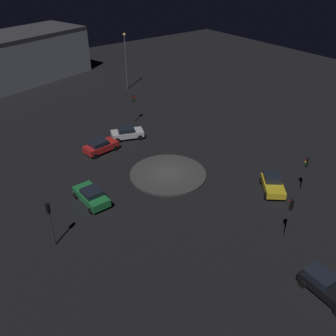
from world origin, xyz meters
name	(u,v)px	position (x,y,z in m)	size (l,w,h in m)	color
ground_plane	(168,175)	(0.00, 0.00, 0.00)	(114.48, 114.48, 0.00)	black
roundabout_island	(168,174)	(0.00, 0.00, 0.11)	(8.28, 8.28, 0.22)	#383838
car_yellow	(273,184)	(-6.70, 8.67, 0.78)	(3.88, 4.12, 1.51)	gold
car_silver	(127,133)	(-1.06, -10.18, 0.80)	(4.42, 3.21, 1.54)	silver
car_black	(327,286)	(0.54, 19.46, 0.75)	(2.28, 4.26, 1.48)	black
car_red	(100,146)	(3.39, -8.97, 0.81)	(4.18, 2.49, 1.57)	red
car_green	(91,196)	(8.87, -0.44, 0.77)	(2.19, 4.30, 1.52)	#1E7238
traffic_light_north	(290,212)	(-1.64, 14.14, 3.00)	(0.32, 0.37, 4.22)	#2D2D2D
traffic_light_south	(134,103)	(-4.65, -14.05, 2.75)	(0.35, 0.39, 3.84)	#2D2D2D
traffic_light_northwest	(305,168)	(-8.77, 10.59, 2.83)	(0.38, 0.39, 3.97)	#2D2D2D
traffic_light_east	(50,216)	(14.03, 3.10, 3.04)	(0.38, 0.34, 4.28)	#2D2D2D
streetlamp_southwest	(126,56)	(-11.01, -26.39, 5.60)	(0.46, 0.46, 9.25)	#4C4C51
store_building	(1,62)	(5.04, -41.08, 4.13)	(32.39, 18.65, 8.25)	#8C939E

